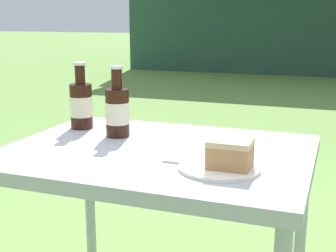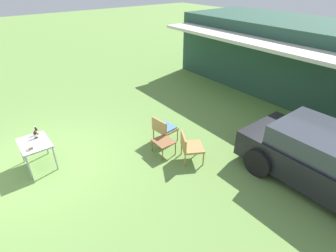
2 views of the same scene
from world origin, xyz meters
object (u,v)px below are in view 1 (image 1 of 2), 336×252
cake_on_plate (226,159)px  cola_bottle_far (81,104)px  patio_table (157,172)px  cola_bottle_near (117,111)px

cake_on_plate → cola_bottle_far: cola_bottle_far is taller
patio_table → cola_bottle_far: (-0.36, 0.16, 0.16)m
patio_table → cola_bottle_near: (-0.18, 0.10, 0.16)m
patio_table → cola_bottle_far: 0.42m
patio_table → cake_on_plate: 0.30m
patio_table → cola_bottle_near: 0.26m
patio_table → cola_bottle_far: size_ratio=3.88×
cola_bottle_near → cola_bottle_far: same height
cola_bottle_far → patio_table: bearing=-24.5°
cola_bottle_near → cola_bottle_far: (-0.17, 0.06, 0.00)m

